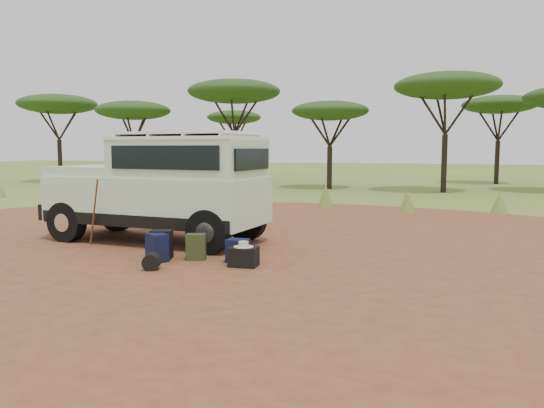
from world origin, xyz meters
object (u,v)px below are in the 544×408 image
(backpack_black, at_px, (161,244))
(backpack_olive, at_px, (196,247))
(walking_staff, at_px, (94,213))
(safari_vehicle, at_px, (163,190))
(duffel_navy, at_px, (238,251))
(backpack_navy, at_px, (157,248))
(hard_case, at_px, (244,257))

(backpack_black, height_order, backpack_olive, backpack_black)
(walking_staff, bearing_deg, backpack_olive, -71.06)
(backpack_black, bearing_deg, safari_vehicle, 101.06)
(walking_staff, distance_m, backpack_olive, 2.91)
(backpack_black, xyz_separation_m, duffel_navy, (1.60, 0.16, -0.06))
(backpack_navy, xyz_separation_m, hard_case, (1.78, 0.14, -0.09))
(safari_vehicle, relative_size, hard_case, 10.33)
(walking_staff, bearing_deg, backpack_black, -77.37)
(walking_staff, relative_size, duffel_navy, 3.50)
(backpack_olive, bearing_deg, hard_case, -31.64)
(safari_vehicle, xyz_separation_m, backpack_black, (0.99, -1.76, -0.96))
(safari_vehicle, distance_m, backpack_black, 2.24)
(walking_staff, bearing_deg, duffel_navy, -67.93)
(safari_vehicle, relative_size, walking_staff, 3.37)
(walking_staff, distance_m, hard_case, 4.06)
(safari_vehicle, distance_m, walking_staff, 1.65)
(hard_case, bearing_deg, duffel_navy, 124.08)
(backpack_olive, height_order, duffel_navy, backpack_olive)
(safari_vehicle, relative_size, backpack_olive, 10.39)
(backpack_navy, height_order, backpack_olive, backpack_navy)
(walking_staff, xyz_separation_m, backpack_navy, (2.17, -0.92, -0.50))
(backpack_black, height_order, backpack_navy, backpack_black)
(backpack_olive, bearing_deg, backpack_black, 169.69)
(backpack_black, xyz_separation_m, backpack_olive, (0.72, 0.11, -0.03))
(safari_vehicle, xyz_separation_m, backpack_olive, (1.71, -1.65, -0.99))
(duffel_navy, bearing_deg, backpack_olive, -177.96)
(safari_vehicle, distance_m, duffel_navy, 3.22)
(safari_vehicle, xyz_separation_m, walking_staff, (-1.11, -1.13, -0.47))
(backpack_olive, bearing_deg, duffel_navy, -16.24)
(safari_vehicle, relative_size, duffel_navy, 11.78)
(walking_staff, height_order, backpack_black, walking_staff)
(walking_staff, relative_size, hard_case, 3.07)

